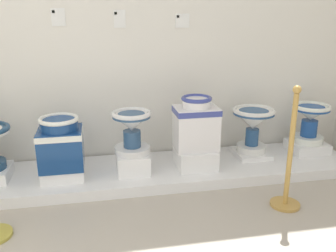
# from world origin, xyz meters

# --- Properties ---
(wall_back) EXTENTS (4.27, 0.06, 3.07)m
(wall_back) POSITION_xyz_m (2.04, 2.62, 1.54)
(wall_back) COLOR white
(wall_back) RESTS_ON ground_plane
(display_platform) EXTENTS (3.65, 0.76, 0.10)m
(display_platform) POSITION_xyz_m (2.04, 2.19, 0.05)
(display_platform) COLOR white
(display_platform) RESTS_ON ground_plane
(plinth_block_pale_glazed) EXTENTS (0.35, 0.31, 0.10)m
(plinth_block_pale_glazed) POSITION_xyz_m (1.13, 2.11, 0.15)
(plinth_block_pale_glazed) COLOR white
(plinth_block_pale_glazed) RESTS_ON display_platform
(antique_toilet_pale_glazed) EXTENTS (0.37, 0.35, 0.45)m
(antique_toilet_pale_glazed) POSITION_xyz_m (1.13, 2.11, 0.43)
(antique_toilet_pale_glazed) COLOR navy
(antique_toilet_pale_glazed) RESTS_ON plinth_block_pale_glazed
(plinth_block_squat_floral) EXTENTS (0.29, 0.34, 0.18)m
(plinth_block_squat_floral) POSITION_xyz_m (1.74, 2.14, 0.18)
(plinth_block_squat_floral) COLOR white
(plinth_block_squat_floral) RESTS_ON display_platform
(antique_toilet_squat_floral) EXTENTS (0.35, 0.35, 0.39)m
(antique_toilet_squat_floral) POSITION_xyz_m (1.74, 2.14, 0.52)
(antique_toilet_squat_floral) COLOR white
(antique_toilet_squat_floral) RESTS_ON plinth_block_squat_floral
(plinth_block_rightmost) EXTENTS (0.35, 0.37, 0.18)m
(plinth_block_rightmost) POSITION_xyz_m (2.32, 2.14, 0.18)
(plinth_block_rightmost) COLOR white
(plinth_block_rightmost) RESTS_ON display_platform
(antique_toilet_rightmost) EXTENTS (0.39, 0.29, 0.49)m
(antique_toilet_rightmost) POSITION_xyz_m (2.32, 2.14, 0.52)
(antique_toilet_rightmost) COLOR white
(antique_toilet_rightmost) RESTS_ON plinth_block_rightmost
(plinth_block_central_ornate) EXTENTS (0.32, 0.36, 0.05)m
(plinth_block_central_ornate) POSITION_xyz_m (2.94, 2.28, 0.12)
(plinth_block_central_ornate) COLOR white
(plinth_block_central_ornate) RESTS_ON display_platform
(antique_toilet_central_ornate) EXTENTS (0.42, 0.42, 0.44)m
(antique_toilet_central_ornate) POSITION_xyz_m (2.94, 2.28, 0.45)
(antique_toilet_central_ornate) COLOR white
(antique_toilet_central_ornate) RESTS_ON plinth_block_central_ornate
(plinth_block_broad_patterned) EXTENTS (0.36, 0.33, 0.10)m
(plinth_block_broad_patterned) POSITION_xyz_m (3.56, 2.28, 0.15)
(plinth_block_broad_patterned) COLOR white
(plinth_block_broad_patterned) RESTS_ON display_platform
(antique_toilet_broad_patterned) EXTENTS (0.38, 0.38, 0.40)m
(antique_toilet_broad_patterned) POSITION_xyz_m (3.56, 2.28, 0.46)
(antique_toilet_broad_patterned) COLOR white
(antique_toilet_broad_patterned) RESTS_ON plinth_block_broad_patterned
(info_placard_second) EXTENTS (0.12, 0.01, 0.16)m
(info_placard_second) POSITION_xyz_m (1.16, 2.58, 1.44)
(info_placard_second) COLOR white
(info_placard_third) EXTENTS (0.11, 0.01, 0.16)m
(info_placard_third) POSITION_xyz_m (1.70, 2.58, 1.42)
(info_placard_third) COLOR white
(info_placard_fourth) EXTENTS (0.13, 0.01, 0.13)m
(info_placard_fourth) POSITION_xyz_m (2.29, 2.58, 1.40)
(info_placard_fourth) COLOR white
(stanchion_post_near_right) EXTENTS (0.23, 0.23, 0.98)m
(stanchion_post_near_right) POSITION_xyz_m (2.88, 1.44, 0.31)
(stanchion_post_near_right) COLOR #BF9145
(stanchion_post_near_right) RESTS_ON ground_plane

